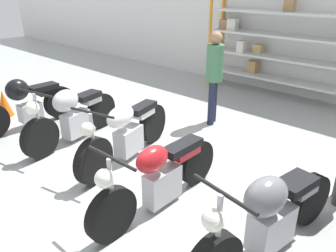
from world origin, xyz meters
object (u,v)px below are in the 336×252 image
at_px(motorcycle_red, 159,176).
at_px(person_browsing, 214,71).
at_px(shelving_rack, 271,45).
at_px(motorcycle_grey, 269,215).
at_px(motorcycle_black, 26,104).
at_px(motorcycle_white, 126,132).
at_px(motorcycle_silver, 72,115).
at_px(traffic_cone, 4,103).

relative_size(motorcycle_red, person_browsing, 1.19).
distance_m(shelving_rack, motorcycle_grey, 5.70).
bearing_deg(motorcycle_grey, motorcycle_red, -71.50).
bearing_deg(motorcycle_black, motorcycle_grey, 91.67).
bearing_deg(motorcycle_white, motorcycle_black, -92.18).
relative_size(motorcycle_black, motorcycle_silver, 0.98).
relative_size(motorcycle_silver, motorcycle_white, 0.96).
distance_m(motorcycle_silver, traffic_cone, 2.16).
bearing_deg(traffic_cone, motorcycle_white, 8.97).
bearing_deg(person_browsing, motorcycle_black, 24.92).
distance_m(motorcycle_white, motorcycle_grey, 2.57).
distance_m(shelving_rack, motorcycle_white, 4.76).
bearing_deg(motorcycle_red, traffic_cone, -91.00).
bearing_deg(person_browsing, traffic_cone, 16.13).
relative_size(shelving_rack, motorcycle_black, 1.77).
bearing_deg(traffic_cone, motorcycle_silver, 8.80).
distance_m(motorcycle_grey, person_browsing, 3.51).
bearing_deg(traffic_cone, motorcycle_red, -0.00).
distance_m(motorcycle_silver, motorcycle_white, 1.22).
height_order(shelving_rack, motorcycle_white, shelving_rack).
relative_size(shelving_rack, motorcycle_red, 1.71).
distance_m(shelving_rack, motorcycle_silver, 5.08).
height_order(shelving_rack, motorcycle_black, shelving_rack).
distance_m(motorcycle_black, motorcycle_silver, 1.19).
height_order(motorcycle_white, traffic_cone, motorcycle_white).
bearing_deg(traffic_cone, person_browsing, 37.80).
distance_m(motorcycle_black, traffic_cone, 0.99).
height_order(shelving_rack, traffic_cone, shelving_rack).
xyz_separation_m(shelving_rack, motorcycle_white, (0.06, -4.70, -0.74)).
bearing_deg(motorcycle_red, motorcycle_white, -114.19).
xyz_separation_m(motorcycle_red, motorcycle_grey, (1.32, 0.21, 0.01)).
distance_m(motorcycle_silver, person_browsing, 2.73).
relative_size(motorcycle_black, traffic_cone, 3.73).
bearing_deg(shelving_rack, motorcycle_red, -76.16).
distance_m(shelving_rack, person_browsing, 2.58).
relative_size(shelving_rack, person_browsing, 2.03).
height_order(motorcycle_silver, motorcycle_white, motorcycle_silver).
height_order(motorcycle_black, motorcycle_silver, motorcycle_black).
bearing_deg(motorcycle_white, traffic_cone, -94.47).
distance_m(motorcycle_red, traffic_cone, 4.56).
distance_m(shelving_rack, motorcycle_red, 5.44).
bearing_deg(shelving_rack, person_browsing, -86.51).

